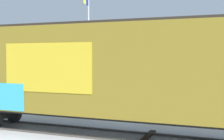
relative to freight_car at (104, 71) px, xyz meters
The scene contains 7 objects.
ground_plane 2.62m from the freight_car, behind, with size 260.00×260.00×0.00m, color silver.
track 2.61m from the freight_car, ahead, with size 60.01×4.47×0.08m.
freight_car is the anchor object (origin of this frame).
flagpole 13.70m from the freight_car, 115.29° to the left, with size 0.18×1.35×8.47m.
hillside 76.70m from the freight_car, 90.35° to the left, with size 111.15×29.92×13.10m.
parked_car_white 5.95m from the freight_car, 127.28° to the left, with size 4.98×2.51×1.63m.
parked_car_tan 5.71m from the freight_car, 61.70° to the left, with size 4.41×2.19×1.68m.
Camera 1 is at (4.44, -11.58, 3.16)m, focal length 49.03 mm.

